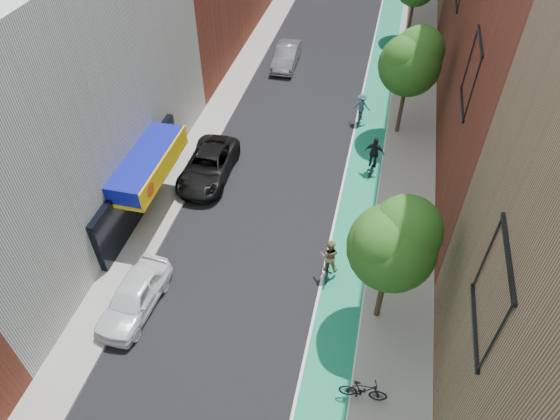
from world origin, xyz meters
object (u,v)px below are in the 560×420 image
Objects in this scene: parked_car_white at (134,297)px; parked_car_black at (208,166)px; cyclist_lane_near at (329,261)px; cyclist_lane_mid at (374,158)px; cyclist_lane_far at (361,110)px; parked_car_silver at (287,56)px.

parked_car_white is 9.21m from parked_car_black.
cyclist_lane_mid reaches higher than cyclist_lane_near.
cyclist_lane_near is (7.65, -5.48, 0.18)m from parked_car_black.
parked_car_black is 10.63m from cyclist_lane_far.
parked_car_silver is at bearing -47.20° from cyclist_lane_mid.
cyclist_lane_near is 0.95× the size of cyclist_lane_mid.
parked_car_silver is (1.53, 23.03, -0.01)m from parked_car_white.
parked_car_silver is 2.11× the size of cyclist_lane_near.
parked_car_white is 2.07× the size of cyclist_lane_near.
cyclist_lane_near is 1.05× the size of cyclist_lane_far.
parked_car_silver is at bearing -72.43° from cyclist_lane_near.
cyclist_lane_mid is (8.90, 2.54, 0.17)m from parked_car_black.
parked_car_white reaches higher than parked_car_black.
cyclist_lane_far is at bearing -47.37° from parked_car_silver.
parked_car_black is 2.50× the size of cyclist_lane_near.
parked_car_black is 2.38× the size of cyclist_lane_mid.
cyclist_lane_near reaches higher than cyclist_lane_far.
parked_car_white is 1.97× the size of cyclist_lane_mid.
cyclist_lane_mid is at bearing 56.29° from parked_car_white.
cyclist_lane_mid is 1.10× the size of cyclist_lane_far.
parked_car_white is 18.33m from cyclist_lane_far.
cyclist_lane_mid reaches higher than cyclist_lane_far.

